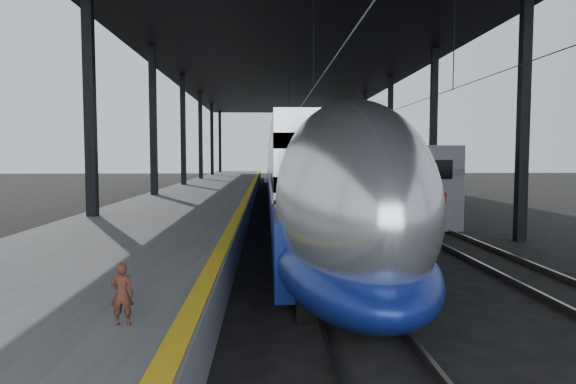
{
  "coord_description": "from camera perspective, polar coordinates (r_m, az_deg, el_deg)",
  "views": [
    {
      "loc": [
        0.33,
        -13.25,
        3.11
      ],
      "look_at": [
        1.0,
        2.56,
        2.0
      ],
      "focal_mm": 32.0,
      "sensor_mm": 36.0,
      "label": 1
    }
  ],
  "objects": [
    {
      "name": "ground",
      "position": [
        13.62,
        -3.79,
        -9.2
      ],
      "size": [
        160.0,
        160.0,
        0.0
      ],
      "primitive_type": "plane",
      "color": "black",
      "rests_on": "ground"
    },
    {
      "name": "platform",
      "position": [
        33.58,
        -8.95,
        -0.49
      ],
      "size": [
        6.0,
        80.0,
        1.0
      ],
      "primitive_type": "cube",
      "color": "#4C4C4F",
      "rests_on": "ground"
    },
    {
      "name": "yellow_strip",
      "position": [
        33.34,
        -4.17,
        0.39
      ],
      "size": [
        0.3,
        80.0,
        0.01
      ],
      "primitive_type": "cube",
      "color": "gold",
      "rests_on": "platform"
    },
    {
      "name": "rails",
      "position": [
        33.65,
        4.72,
        -1.16
      ],
      "size": [
        6.52,
        80.0,
        0.16
      ],
      "color": "slate",
      "rests_on": "ground"
    },
    {
      "name": "canopy",
      "position": [
        33.83,
        0.3,
        14.24
      ],
      "size": [
        18.0,
        75.0,
        9.47
      ],
      "color": "black",
      "rests_on": "ground"
    },
    {
      "name": "tgv_train",
      "position": [
        38.11,
        0.11,
        2.43
      ],
      "size": [
        3.06,
        65.2,
        4.39
      ],
      "color": "#BABDC2",
      "rests_on": "ground"
    },
    {
      "name": "second_train",
      "position": [
        48.0,
        5.59,
        2.43
      ],
      "size": [
        2.57,
        56.05,
        3.54
      ],
      "color": "navy",
      "rests_on": "ground"
    },
    {
      "name": "child",
      "position": [
        6.85,
        -17.96,
        -10.71
      ],
      "size": [
        0.29,
        0.2,
        0.79
      ],
      "primitive_type": "imported",
      "rotation": [
        0.0,
        0.0,
        3.18
      ],
      "color": "#432116",
      "rests_on": "platform"
    }
  ]
}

